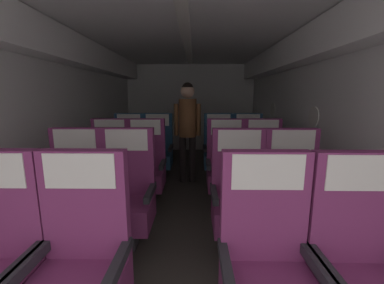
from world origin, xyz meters
The scene contains 18 objects.
ground centered at (0.00, 3.29, -0.01)m, with size 3.50×6.98×0.02m, color #3D3833.
fuselage_shell centered at (0.00, 3.57, 1.60)m, with size 3.38×6.63×2.25m.
seat_a_left_aisle centered at (-0.52, 1.40, 0.47)m, with size 0.52×0.47×1.12m.
seat_a_right_aisle centered at (1.02, 1.39, 0.47)m, with size 0.52×0.47×1.12m.
seat_a_right_window centered at (0.52, 1.40, 0.47)m, with size 0.52×0.47×1.12m.
seat_b_left_window centered at (-1.01, 2.36, 0.47)m, with size 0.52×0.47×1.12m.
seat_b_left_aisle centered at (-0.52, 2.36, 0.47)m, with size 0.52×0.47×1.12m.
seat_b_right_aisle centered at (1.03, 2.34, 0.47)m, with size 0.52×0.47×1.12m.
seat_b_right_window centered at (0.53, 2.34, 0.47)m, with size 0.52×0.47×1.12m.
seat_c_left_window centered at (-1.01, 3.31, 0.47)m, with size 0.52×0.47×1.12m.
seat_c_left_aisle centered at (-0.53, 3.31, 0.47)m, with size 0.52×0.47×1.12m.
seat_c_right_aisle centered at (1.02, 3.32, 0.47)m, with size 0.52×0.47×1.12m.
seat_c_right_window centered at (0.53, 3.31, 0.47)m, with size 0.52×0.47×1.12m.
seat_d_left_window centered at (-1.02, 4.28, 0.47)m, with size 0.52×0.47×1.12m.
seat_d_left_aisle centered at (-0.52, 4.28, 0.47)m, with size 0.52×0.47×1.12m.
seat_d_right_aisle centered at (1.02, 4.29, 0.47)m, with size 0.52×0.47×1.12m.
seat_d_right_window centered at (0.52, 4.28, 0.47)m, with size 0.52×0.47×1.12m.
flight_attendant centered at (0.00, 4.13, 1.00)m, with size 0.43×0.28×1.62m.
Camera 1 is at (0.12, 0.20, 1.42)m, focal length 22.90 mm.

